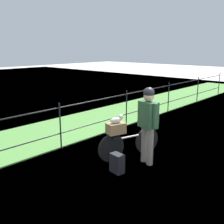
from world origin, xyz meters
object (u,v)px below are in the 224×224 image
at_px(wooden_crate, 116,128).
at_px(cyclist_person, 148,119).
at_px(mooring_bollard, 154,118).
at_px(bicycle_main, 129,143).
at_px(backpack_on_paving, 117,163).
at_px(terrier_dog, 117,119).

height_order(wooden_crate, cyclist_person, cyclist_person).
bearing_deg(wooden_crate, mooring_bollard, 17.83).
xyz_separation_m(bicycle_main, backpack_on_paving, (-0.76, -0.30, -0.14)).
bearing_deg(mooring_bollard, backpack_on_paving, -158.20).
relative_size(bicycle_main, terrier_dog, 4.83).
distance_m(backpack_on_paving, mooring_bollard, 3.70).
bearing_deg(bicycle_main, backpack_on_paving, -158.51).
height_order(terrier_dog, backpack_on_paving, terrier_dog).
bearing_deg(backpack_on_paving, mooring_bollard, -60.49).
bearing_deg(mooring_bollard, cyclist_person, -149.58).
relative_size(terrier_dog, mooring_bollard, 0.77).
xyz_separation_m(wooden_crate, cyclist_person, (0.37, -0.59, 0.24)).
height_order(terrier_dog, mooring_bollard, terrier_dog).
distance_m(terrier_dog, mooring_bollard, 3.23).
relative_size(bicycle_main, mooring_bollard, 3.73).
bearing_deg(bicycle_main, wooden_crate, 162.73).
bearing_deg(terrier_dog, wooden_crate, 162.73).
bearing_deg(mooring_bollard, wooden_crate, -162.17).
bearing_deg(wooden_crate, bicycle_main, -17.27).
bearing_deg(cyclist_person, terrier_dog, 120.67).
xyz_separation_m(bicycle_main, cyclist_person, (0.03, -0.48, 0.66)).
distance_m(bicycle_main, mooring_bollard, 2.89).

